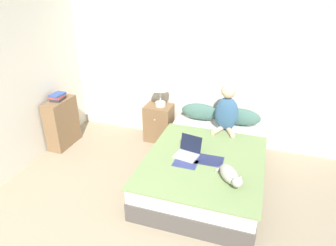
# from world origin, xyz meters

# --- Properties ---
(wall_back) EXTENTS (5.04, 0.05, 2.55)m
(wall_back) POSITION_xyz_m (0.00, 3.56, 1.27)
(wall_back) COLOR beige
(wall_back) RESTS_ON ground_plane
(bed) EXTENTS (1.47, 2.15, 0.45)m
(bed) POSITION_xyz_m (0.57, 2.41, 0.22)
(bed) COLOR #4C4742
(bed) RESTS_ON ground_plane
(pillow_near) EXTENTS (0.60, 0.20, 0.27)m
(pillow_near) POSITION_xyz_m (0.25, 3.36, 0.59)
(pillow_near) COLOR #42665B
(pillow_near) RESTS_ON bed
(pillow_far) EXTENTS (0.60, 0.20, 0.27)m
(pillow_far) POSITION_xyz_m (0.90, 3.36, 0.59)
(pillow_far) COLOR #42665B
(pillow_far) RESTS_ON bed
(person_sitting) EXTENTS (0.35, 0.35, 0.73)m
(person_sitting) POSITION_xyz_m (0.70, 3.11, 0.78)
(person_sitting) COLOR #33567A
(person_sitting) RESTS_ON bed
(cat_tabby) EXTENTS (0.35, 0.50, 0.19)m
(cat_tabby) POSITION_xyz_m (0.94, 1.86, 0.54)
(cat_tabby) COLOR #A8A399
(cat_tabby) RESTS_ON bed
(laptop_open) EXTENTS (0.33, 0.33, 0.24)m
(laptop_open) POSITION_xyz_m (0.35, 2.25, 0.50)
(laptop_open) COLOR #B7B7BC
(laptop_open) RESTS_ON bed
(nightstand) EXTENTS (0.45, 0.39, 0.62)m
(nightstand) POSITION_xyz_m (-0.43, 3.31, 0.31)
(nightstand) COLOR brown
(nightstand) RESTS_ON ground_plane
(table_lamp) EXTENTS (0.32, 0.32, 0.52)m
(table_lamp) POSITION_xyz_m (-0.40, 3.31, 0.99)
(table_lamp) COLOR beige
(table_lamp) RESTS_ON nightstand
(bookshelf) EXTENTS (0.25, 0.59, 0.79)m
(bookshelf) POSITION_xyz_m (-1.86, 2.64, 0.40)
(bookshelf) COLOR brown
(bookshelf) RESTS_ON ground_plane
(book_stack_top) EXTENTS (0.20, 0.24, 0.10)m
(book_stack_top) POSITION_xyz_m (-1.87, 2.64, 0.85)
(book_stack_top) COLOR #2D2D33
(book_stack_top) RESTS_ON bookshelf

